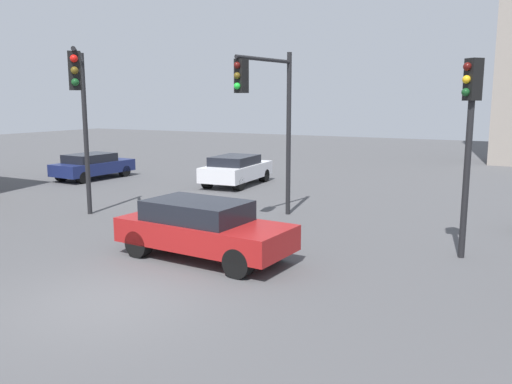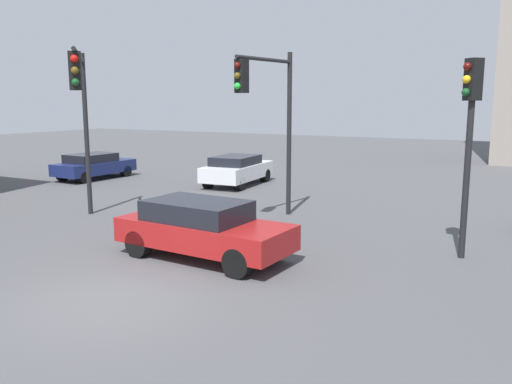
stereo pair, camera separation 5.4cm
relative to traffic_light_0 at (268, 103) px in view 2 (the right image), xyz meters
The scene contains 7 objects.
ground_plane 8.75m from the traffic_light_0, 86.15° to the right, with size 97.86×97.86×0.00m, color #4C4C4F.
traffic_light_0 is the anchor object (origin of this frame).
traffic_light_1 5.75m from the traffic_light_0, 142.74° to the right, with size 3.17×3.32×5.50m.
traffic_light_2 6.42m from the traffic_light_0, 12.65° to the right, with size 0.46×0.48×4.93m.
car_2 8.20m from the traffic_light_0, 128.02° to the left, with size 2.20×4.34×1.40m.
car_3 5.53m from the traffic_light_0, 83.47° to the right, with size 4.57×2.11×1.47m.
car_4 13.21m from the traffic_light_0, 160.76° to the left, with size 2.02×4.20×1.30m.
Camera 2 is at (7.30, -7.37, 3.93)m, focal length 36.96 mm.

